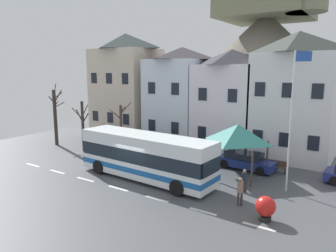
{
  "coord_description": "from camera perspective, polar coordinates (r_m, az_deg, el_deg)",
  "views": [
    {
      "loc": [
        13.2,
        -15.88,
        7.43
      ],
      "look_at": [
        0.21,
        3.69,
        3.23
      ],
      "focal_mm": 34.07,
      "sensor_mm": 36.0,
      "label": 1
    }
  ],
  "objects": [
    {
      "name": "ground_plane",
      "position": [
        21.96,
        -5.88,
        -9.79
      ],
      "size": [
        40.0,
        60.0,
        0.07
      ],
      "color": "#4D4F54"
    },
    {
      "name": "townhouse_00",
      "position": [
        36.65,
        -7.45,
        7.27
      ],
      "size": [
        6.74,
        5.57,
        11.32
      ],
      "color": "beige",
      "rests_on": "ground_plane"
    },
    {
      "name": "townhouse_01",
      "position": [
        33.14,
        2.48,
        5.6
      ],
      "size": [
        5.37,
        6.88,
        9.64
      ],
      "color": "silver",
      "rests_on": "ground_plane"
    },
    {
      "name": "townhouse_02",
      "position": [
        30.23,
        11.11,
        4.57
      ],
      "size": [
        5.52,
        5.94,
        9.21
      ],
      "color": "white",
      "rests_on": "ground_plane"
    },
    {
      "name": "townhouse_03",
      "position": [
        28.42,
        21.84,
        4.96
      ],
      "size": [
        6.23,
        5.79,
        10.45
      ],
      "color": "white",
      "rests_on": "ground_plane"
    },
    {
      "name": "hilltop_castle",
      "position": [
        51.81,
        16.84,
        11.09
      ],
      "size": [
        33.4,
        33.4,
        25.72
      ],
      "color": "slate",
      "rests_on": "ground_plane"
    },
    {
      "name": "transit_bus",
      "position": [
        21.76,
        -4.04,
        -5.54
      ],
      "size": [
        10.26,
        2.98,
        3.09
      ],
      "rotation": [
        0.0,
        0.0,
        -0.05
      ],
      "color": "white",
      "rests_on": "ground_plane"
    },
    {
      "name": "bus_shelter",
      "position": [
        22.69,
        12.39,
        -1.33
      ],
      "size": [
        3.6,
        3.6,
        3.67
      ],
      "color": "#473D33",
      "rests_on": "ground_plane"
    },
    {
      "name": "parked_car_00",
      "position": [
        24.89,
        13.75,
        -6.03
      ],
      "size": [
        4.43,
        2.14,
        1.26
      ],
      "rotation": [
        0.0,
        0.0,
        -0.07
      ],
      "color": "navy",
      "rests_on": "ground_plane"
    },
    {
      "name": "parked_car_01",
      "position": [
        33.07,
        -11.13,
        -1.88
      ],
      "size": [
        4.56,
        2.3,
        1.35
      ],
      "rotation": [
        0.0,
        0.0,
        0.09
      ],
      "color": "navy",
      "rests_on": "ground_plane"
    },
    {
      "name": "parked_car_03",
      "position": [
        28.71,
        -2.34,
        -3.5
      ],
      "size": [
        4.71,
        2.4,
        1.37
      ],
      "rotation": [
        0.0,
        0.0,
        3.28
      ],
      "color": "black",
      "rests_on": "ground_plane"
    },
    {
      "name": "pedestrian_00",
      "position": [
        18.21,
        12.8,
        -11.0
      ],
      "size": [
        0.31,
        0.31,
        1.61
      ],
      "color": "#38332D",
      "rests_on": "ground_plane"
    },
    {
      "name": "pedestrian_01",
      "position": [
        20.16,
        13.49,
        -9.48
      ],
      "size": [
        0.29,
        0.31,
        1.47
      ],
      "color": "#38332D",
      "rests_on": "ground_plane"
    },
    {
      "name": "public_bench",
      "position": [
        24.68,
        18.57,
        -6.78
      ],
      "size": [
        1.72,
        0.48,
        0.87
      ],
      "color": "#473828",
      "rests_on": "ground_plane"
    },
    {
      "name": "flagpole",
      "position": [
        20.22,
        21.36,
        2.07
      ],
      "size": [
        0.95,
        0.1,
        8.5
      ],
      "color": "silver",
      "rests_on": "ground_plane"
    },
    {
      "name": "harbour_buoy",
      "position": [
        16.95,
        17.05,
        -13.72
      ],
      "size": [
        1.01,
        1.01,
        1.26
      ],
      "color": "black",
      "rests_on": "ground_plane"
    },
    {
      "name": "bare_tree_00",
      "position": [
        33.24,
        -19.51,
        1.71
      ],
      "size": [
        1.63,
        1.41,
        6.04
      ],
      "color": "#382D28",
      "rests_on": "ground_plane"
    },
    {
      "name": "bare_tree_01",
      "position": [
        29.98,
        -15.0,
        0.17
      ],
      "size": [
        1.9,
        1.53,
        4.6
      ],
      "color": "#382D28",
      "rests_on": "ground_plane"
    },
    {
      "name": "bare_tree_02",
      "position": [
        29.69,
        -8.39,
        0.02
      ],
      "size": [
        1.65,
        1.3,
        4.52
      ],
      "color": "#47382D",
      "rests_on": "ground_plane"
    }
  ]
}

